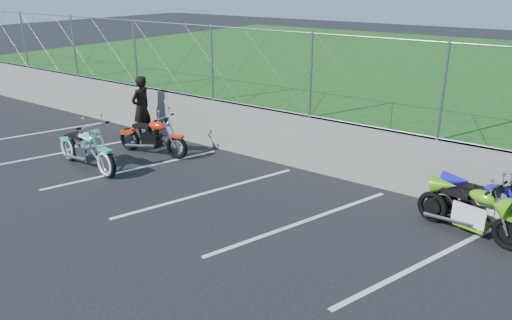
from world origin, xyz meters
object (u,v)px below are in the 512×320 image
Objects in this scene: naked_orange at (153,138)px; sportbike_blue at (486,208)px; person_standing at (141,108)px; cruiser_turquoise at (87,150)px; sportbike_green at (471,212)px.

sportbike_blue is (8.08, 0.60, 0.02)m from naked_orange.
naked_orange is 1.18× the size of person_standing.
cruiser_turquoise is 8.63m from sportbike_green.
sportbike_green is 9.27m from person_standing.
sportbike_green is (8.40, 1.97, -0.03)m from cruiser_turquoise.
sportbike_green is 1.11× the size of person_standing.
naked_orange is 1.65m from person_standing.
person_standing is at bearing -175.38° from sportbike_blue.
sportbike_green is at bearing -7.35° from naked_orange.
cruiser_turquoise is at bearing -154.49° from sportbike_green.
naked_orange is at bearing 53.50° from person_standing.
person_standing is (-9.43, 0.24, 0.43)m from sportbike_blue.
cruiser_turquoise is 1.75m from naked_orange.
sportbike_blue is (8.58, 2.27, -0.00)m from cruiser_turquoise.
cruiser_turquoise reaches higher than sportbike_blue.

